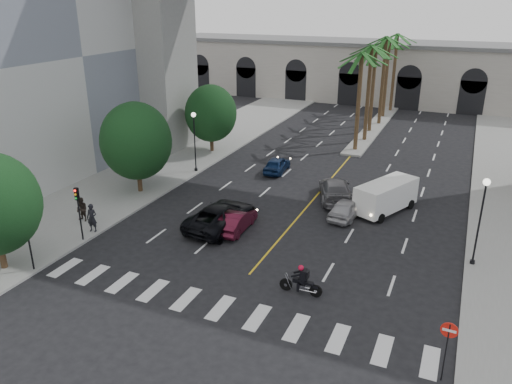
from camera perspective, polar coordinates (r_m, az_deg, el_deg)
name	(u,v)px	position (r m, az deg, el deg)	size (l,w,h in m)	color
ground	(234,293)	(26.70, -2.58, -11.43)	(140.00, 140.00, 0.00)	black
sidewalk_left	(155,170)	(45.41, -11.43, 2.53)	(8.00, 100.00, 0.15)	gray
median	(374,128)	(60.67, 13.36, 7.18)	(2.00, 24.00, 0.20)	gray
building_left	(8,49)	(49.12, -26.46, 14.46)	(16.50, 32.50, 20.60)	beige
pier_building	(400,72)	(76.43, 16.10, 12.99)	(71.00, 10.50, 8.50)	beige
palm_a	(362,58)	(49.40, 12.00, 14.77)	(3.20, 3.20, 10.30)	#47331E
palm_b	(372,51)	(53.26, 13.08, 15.44)	(3.20, 3.20, 10.60)	#47331E
palm_c	(376,52)	(57.27, 13.53, 15.33)	(3.20, 3.20, 10.10)	#47331E
palm_d	(386,42)	(61.07, 14.66, 16.28)	(3.20, 3.20, 10.90)	#47331E
palm_e	(389,43)	(65.09, 15.01, 16.12)	(3.20, 3.20, 10.40)	#47331E
palm_f	(397,38)	(68.96, 15.85, 16.54)	(3.20, 3.20, 10.70)	#47331E
street_tree_mid	(136,141)	(39.22, -13.55, 5.68)	(5.44, 5.44, 7.21)	#382616
street_tree_far	(211,113)	(49.10, -5.18, 8.94)	(5.04, 5.04, 6.68)	#382616
lamp_post_left_far	(195,137)	(43.42, -7.04, 6.28)	(0.40, 0.40, 5.35)	black
lamp_post_right	(481,215)	(30.30, 24.31, -2.38)	(0.40, 0.40, 5.35)	black
traffic_signal_near	(27,231)	(30.09, -24.70, -4.10)	(0.25, 0.18, 3.65)	black
traffic_signal_far	(78,205)	(32.59, -19.65, -1.42)	(0.25, 0.18, 3.65)	black
motorcycle_rider	(302,281)	(26.32, 5.30, -10.10)	(2.32, 0.62, 1.67)	black
car_a	(347,208)	(35.43, 10.33, -1.81)	(1.64, 4.08, 1.39)	#9F9FA3
car_b	(236,221)	(33.00, -2.26, -3.29)	(1.43, 4.11, 1.35)	#460E1E
car_c	(221,216)	(33.39, -4.00, -2.71)	(2.78, 6.03, 1.68)	black
car_d	(335,190)	(38.32, 9.05, 0.27)	(2.25, 5.53, 1.61)	slate
car_e	(277,165)	(43.97, 2.41, 3.15)	(1.60, 3.98, 1.36)	#0F2349
cargo_van	(386,196)	(36.71, 14.60, -0.40)	(3.97, 5.58, 2.24)	white
pedestrian_a	(92,218)	(34.07, -18.24, -2.83)	(0.69, 0.45, 1.89)	black
pedestrian_b	(82,209)	(35.88, -19.27, -1.89)	(0.82, 0.64, 1.69)	black
do_not_enter_sign	(448,339)	(21.64, 21.07, -15.43)	(0.68, 0.07, 2.77)	black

